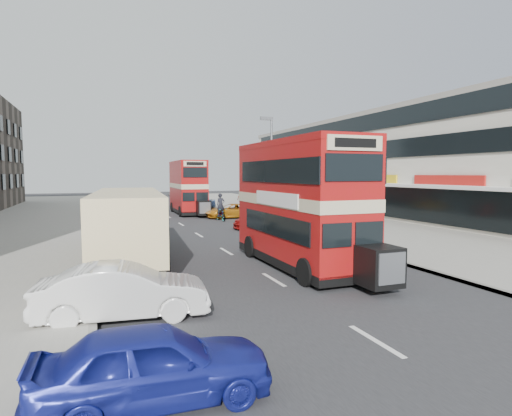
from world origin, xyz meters
name	(u,v)px	position (x,y,z in m)	size (l,w,h in m)	color
ground	(298,295)	(0.00, 0.00, 0.00)	(160.00, 160.00, 0.00)	#28282B
road_surface	(181,224)	(0.00, 20.00, 0.01)	(12.00, 90.00, 0.01)	#28282B
pavement_right	(320,218)	(12.00, 20.00, 0.07)	(12.00, 90.00, 0.15)	gray
pavement_left	(0,231)	(-12.00, 20.00, 0.07)	(12.00, 90.00, 0.15)	gray
kerb_left	(95,227)	(-6.10, 20.00, 0.07)	(0.20, 90.00, 0.16)	gray
kerb_right	(256,220)	(6.10, 20.00, 0.07)	(0.20, 90.00, 0.16)	gray
commercial_row	(383,165)	(19.95, 22.00, 4.70)	(9.90, 46.20, 9.30)	beige
street_lamp	(270,161)	(6.52, 18.00, 4.78)	(1.00, 0.20, 8.12)	slate
bus_main	(300,203)	(1.86, 3.68, 2.64)	(2.57, 9.10, 5.01)	black
bus_second	(188,187)	(2.26, 28.43, 2.58)	(2.65, 8.94, 4.89)	black
coach	(128,223)	(-4.66, 7.53, 1.68)	(3.52, 10.92, 2.85)	black
car_left_near	(154,364)	(-5.10, -4.86, 0.67)	(1.59, 3.96, 1.35)	navy
car_left_front	(123,291)	(-5.33, -0.36, 0.73)	(1.55, 4.44, 1.46)	white
car_right_a	(264,219)	(5.01, 15.44, 0.65)	(1.82, 4.47, 1.30)	#A21110
car_right_b	(231,211)	(4.93, 23.00, 0.62)	(2.06, 4.46, 1.24)	#C87714
car_right_c	(197,202)	(4.43, 34.03, 0.68)	(1.60, 3.97, 1.35)	#5E80BC
pedestrian_near	(316,218)	(7.58, 12.64, 0.93)	(0.57, 0.39, 1.56)	gray
pedestrian_far	(241,199)	(8.42, 30.69, 1.11)	(1.12, 0.47, 1.92)	gray
cyclist	(221,212)	(3.50, 21.30, 0.75)	(0.86, 1.96, 2.24)	gray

